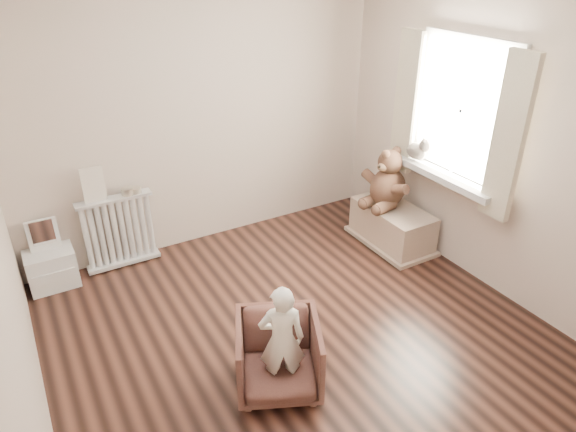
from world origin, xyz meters
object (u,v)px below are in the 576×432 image
child (282,340)px  plush_cat (417,150)px  armchair (278,356)px  toy_vanity (49,259)px  toy_bench (392,225)px  radiator (119,228)px  teddy_bear (389,179)px

child → plush_cat: plush_cat is taller
armchair → toy_vanity: bearing=144.5°
toy_bench → toy_vanity: bearing=163.6°
toy_vanity → plush_cat: plush_cat is taller
radiator → plush_cat: (2.59, -1.01, 0.61)m
toy_bench → teddy_bear: size_ratio=1.42×
teddy_bear → plush_cat: bearing=-55.4°
teddy_bear → plush_cat: 0.41m
plush_cat → child: bearing=-151.9°
toy_vanity → teddy_bear: teddy_bear is taller
toy_bench → plush_cat: (0.14, -0.08, 0.80)m
radiator → plush_cat: plush_cat is taller
toy_vanity → plush_cat: size_ratio=2.26×
radiator → armchair: size_ratio=1.24×
toy_bench → teddy_bear: teddy_bear is taller
toy_vanity → child: bearing=-60.6°
armchair → child: (0.00, -0.05, 0.17)m
radiator → child: bearing=-75.5°
toy_vanity → toy_bench: (3.07, -0.91, -0.08)m
child → armchair: bearing=-65.4°
child → toy_bench: size_ratio=0.99×
plush_cat → armchair: bearing=-153.0°
child → plush_cat: (2.05, 1.08, 0.57)m
radiator → armchair: (0.54, -2.04, -0.13)m
toy_bench → plush_cat: bearing=-28.9°
toy_vanity → toy_bench: 3.20m
armchair → child: child is taller
radiator → teddy_bear: 2.59m
radiator → armchair: radiator is taller
radiator → child: child is taller
child → plush_cat: size_ratio=2.96×
toy_vanity → plush_cat: bearing=-17.0°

